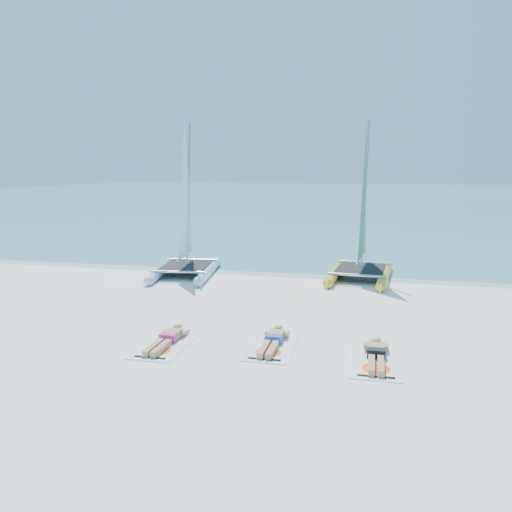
{
  "coord_description": "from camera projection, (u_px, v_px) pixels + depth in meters",
  "views": [
    {
      "loc": [
        2.38,
        -12.68,
        3.9
      ],
      "look_at": [
        -0.85,
        1.2,
        1.39
      ],
      "focal_mm": 35.0,
      "sensor_mm": 36.0,
      "label": 1
    }
  ],
  "objects": [
    {
      "name": "towel_b",
      "position": [
        271.0,
        347.0,
        10.99
      ],
      "size": [
        1.0,
        1.85,
        0.02
      ],
      "primitive_type": "cube",
      "color": "white",
      "rests_on": "ground"
    },
    {
      "name": "towel_c",
      "position": [
        376.0,
        362.0,
        10.13
      ],
      "size": [
        1.0,
        1.85,
        0.02
      ],
      "primitive_type": "cube",
      "color": "white",
      "rests_on": "ground"
    },
    {
      "name": "sunbather_a",
      "position": [
        168.0,
        338.0,
        11.25
      ],
      "size": [
        0.37,
        1.73,
        0.26
      ],
      "color": "tan",
      "rests_on": "towel_a"
    },
    {
      "name": "catamaran_blue",
      "position": [
        185.0,
        228.0,
        18.32
      ],
      "size": [
        2.57,
        4.46,
        5.78
      ],
      "rotation": [
        0.0,
        0.0,
        0.13
      ],
      "color": "#ADC4E3",
      "rests_on": "ground"
    },
    {
      "name": "towel_a",
      "position": [
        164.0,
        346.0,
        11.09
      ],
      "size": [
        1.0,
        1.85,
        0.02
      ],
      "primitive_type": "cube",
      "color": "white",
      "rests_on": "ground"
    },
    {
      "name": "sunbather_b",
      "position": [
        273.0,
        340.0,
        11.16
      ],
      "size": [
        0.37,
        1.73,
        0.26
      ],
      "color": "tan",
      "rests_on": "towel_b"
    },
    {
      "name": "catamaran_yellow",
      "position": [
        363.0,
        226.0,
        18.02
      ],
      "size": [
        2.39,
        4.64,
        5.81
      ],
      "rotation": [
        0.0,
        0.0,
        -0.08
      ],
      "color": "yellow",
      "rests_on": "ground"
    },
    {
      "name": "sunbather_c",
      "position": [
        376.0,
        354.0,
        10.3
      ],
      "size": [
        0.37,
        1.73,
        0.26
      ],
      "color": "tan",
      "rests_on": "towel_c"
    },
    {
      "name": "sea",
      "position": [
        356.0,
        195.0,
        73.81
      ],
      "size": [
        140.0,
        115.0,
        0.01
      ],
      "primitive_type": "cube",
      "color": "#74B8C2",
      "rests_on": "ground"
    },
    {
      "name": "ground",
      "position": [
        277.0,
        316.0,
        13.37
      ],
      "size": [
        140.0,
        140.0,
        0.0
      ],
      "primitive_type": "plane",
      "color": "white",
      "rests_on": "ground"
    },
    {
      "name": "wet_sand_strip",
      "position": [
        304.0,
        274.0,
        18.65
      ],
      "size": [
        140.0,
        1.4,
        0.01
      ],
      "primitive_type": "cube",
      "color": "beige",
      "rests_on": "ground"
    }
  ]
}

